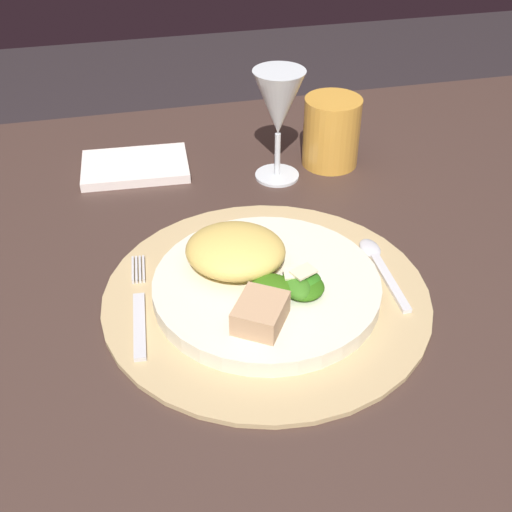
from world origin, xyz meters
TOP-DOWN VIEW (x-y plane):
  - dining_table at (0.00, 0.00)m, footprint 1.41×0.92m
  - placemat at (0.01, -0.05)m, footprint 0.35×0.35m
  - dinner_plate at (0.01, -0.05)m, footprint 0.24×0.24m
  - pasta_serving at (-0.02, -0.02)m, footprint 0.14×0.13m
  - salad_greens at (0.03, -0.08)m, footprint 0.09×0.06m
  - bread_piece at (-0.02, -0.11)m, footprint 0.07×0.07m
  - fork at (-0.13, -0.05)m, footprint 0.03×0.16m
  - spoon at (0.14, -0.03)m, footprint 0.02×0.13m
  - napkin at (-0.11, 0.26)m, footprint 0.15×0.11m
  - wine_glass at (0.08, 0.20)m, footprint 0.07×0.07m
  - amber_tumbler at (0.17, 0.22)m, footprint 0.08×0.08m

SIDE VIEW (x-z plane):
  - dining_table at x=0.00m, z-range 0.22..0.94m
  - placemat at x=0.01m, z-range 0.72..0.73m
  - napkin at x=-0.11m, z-range 0.72..0.74m
  - spoon at x=0.14m, z-range 0.73..0.74m
  - fork at x=-0.13m, z-range 0.73..0.73m
  - dinner_plate at x=0.01m, z-range 0.73..0.75m
  - salad_greens at x=0.03m, z-range 0.74..0.77m
  - bread_piece at x=-0.02m, z-range 0.75..0.77m
  - pasta_serving at x=-0.02m, z-range 0.75..0.79m
  - amber_tumbler at x=0.17m, z-range 0.72..0.82m
  - wine_glass at x=0.08m, z-range 0.75..0.91m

